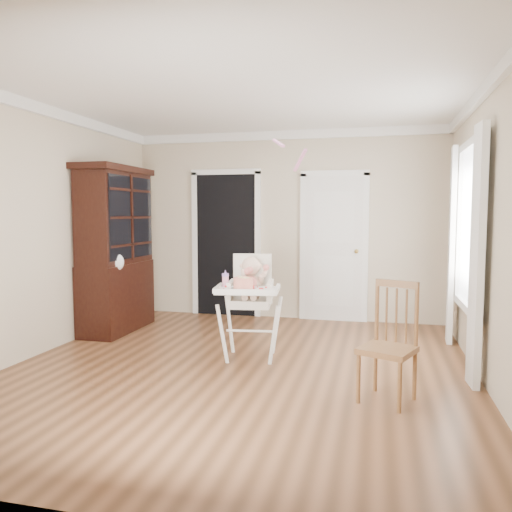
% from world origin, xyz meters
% --- Properties ---
extents(floor, '(5.00, 5.00, 0.00)m').
position_xyz_m(floor, '(0.00, 0.00, 0.00)').
color(floor, '#52331C').
rests_on(floor, ground).
extents(ceiling, '(5.00, 5.00, 0.00)m').
position_xyz_m(ceiling, '(0.00, 0.00, 2.70)').
color(ceiling, white).
rests_on(ceiling, wall_back).
extents(wall_back, '(4.50, 0.00, 4.50)m').
position_xyz_m(wall_back, '(0.00, 2.50, 1.35)').
color(wall_back, '#C2B097').
rests_on(wall_back, floor).
extents(wall_left, '(0.00, 5.00, 5.00)m').
position_xyz_m(wall_left, '(-2.25, 0.00, 1.35)').
color(wall_left, '#C2B097').
rests_on(wall_left, floor).
extents(wall_right, '(0.00, 5.00, 5.00)m').
position_xyz_m(wall_right, '(2.25, 0.00, 1.35)').
color(wall_right, '#C2B097').
rests_on(wall_right, floor).
extents(crown_molding, '(4.50, 5.00, 0.12)m').
position_xyz_m(crown_molding, '(0.00, 0.00, 2.64)').
color(crown_molding, white).
rests_on(crown_molding, ceiling).
extents(doorway, '(1.06, 0.05, 2.22)m').
position_xyz_m(doorway, '(-0.90, 2.48, 1.11)').
color(doorway, black).
rests_on(doorway, wall_back).
extents(closet_door, '(0.96, 0.09, 2.13)m').
position_xyz_m(closet_door, '(0.70, 2.48, 1.02)').
color(closet_door, white).
rests_on(closet_door, wall_back).
extents(window_right, '(0.13, 1.84, 2.30)m').
position_xyz_m(window_right, '(2.18, 0.80, 1.29)').
color(window_right, white).
rests_on(window_right, wall_right).
extents(high_chair, '(0.73, 0.87, 1.12)m').
position_xyz_m(high_chair, '(0.02, 0.37, 0.69)').
color(high_chair, white).
rests_on(high_chair, floor).
extents(baby, '(0.33, 0.25, 0.46)m').
position_xyz_m(baby, '(0.02, 0.40, 0.84)').
color(baby, beige).
rests_on(baby, high_chair).
extents(cake, '(0.25, 0.25, 0.12)m').
position_xyz_m(cake, '(0.02, 0.10, 0.84)').
color(cake, silver).
rests_on(cake, high_chair).
extents(sippy_cup, '(0.07, 0.07, 0.17)m').
position_xyz_m(sippy_cup, '(-0.21, 0.22, 0.85)').
color(sippy_cup, pink).
rests_on(sippy_cup, high_chair).
extents(china_cabinet, '(0.56, 1.26, 2.13)m').
position_xyz_m(china_cabinet, '(-1.99, 1.18, 1.06)').
color(china_cabinet, black).
rests_on(china_cabinet, floor).
extents(dining_chair, '(0.52, 0.52, 0.97)m').
position_xyz_m(dining_chair, '(1.41, -0.52, 0.45)').
color(dining_chair, brown).
rests_on(dining_chair, floor).
extents(streamer, '(0.22, 0.46, 0.15)m').
position_xyz_m(streamer, '(0.32, 0.32, 2.23)').
color(streamer, pink).
rests_on(streamer, ceiling).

